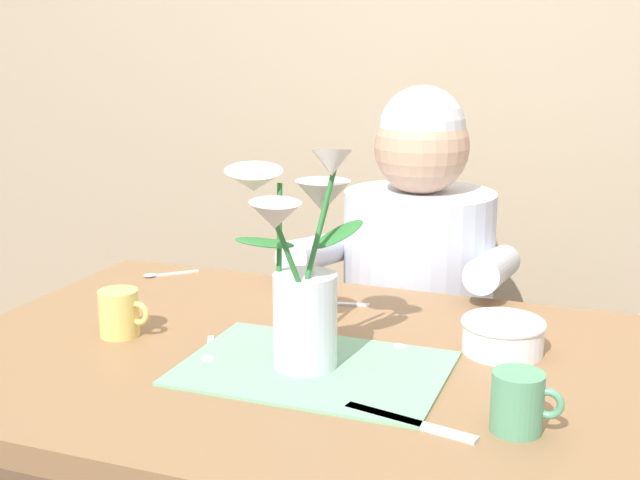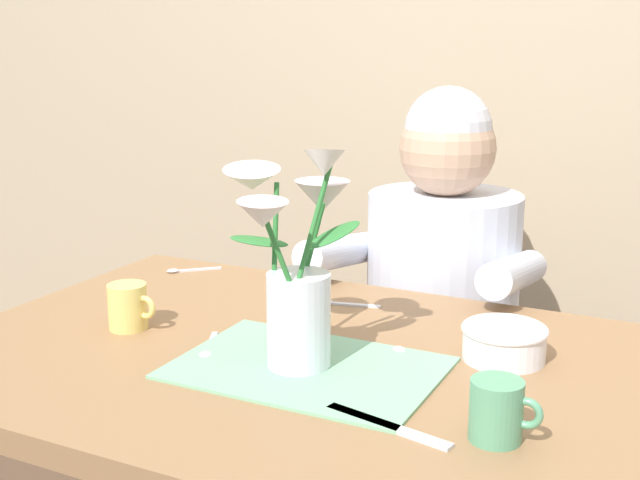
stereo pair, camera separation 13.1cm
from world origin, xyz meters
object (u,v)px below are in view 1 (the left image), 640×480
object	(u,v)px
ceramic_bowl	(503,335)
dinner_knife	(409,422)
ceramic_mug	(519,402)
coffee_cup	(120,313)
seated_person	(416,335)
flower_vase	(301,267)

from	to	relation	value
ceramic_bowl	dinner_knife	world-z (taller)	ceramic_bowl
ceramic_bowl	ceramic_mug	world-z (taller)	ceramic_mug
coffee_cup	ceramic_mug	bearing A→B (deg)	-9.79
seated_person	ceramic_mug	xyz separation A→B (m)	(0.32, -0.76, 0.22)
seated_person	coffee_cup	world-z (taller)	seated_person
ceramic_bowl	coffee_cup	bearing A→B (deg)	-166.34
seated_person	flower_vase	distance (m)	0.74
flower_vase	coffee_cup	xyz separation A→B (m)	(-0.34, 0.01, -0.12)
seated_person	coffee_cup	distance (m)	0.77
coffee_cup	seated_person	bearing A→B (deg)	60.64
flower_vase	ceramic_mug	xyz separation A→B (m)	(0.34, -0.10, -0.12)
ceramic_bowl	dinner_knife	size ratio (longest dim) A/B	0.72
ceramic_bowl	coffee_cup	distance (m)	0.64
seated_person	flower_vase	bearing A→B (deg)	-90.43
dinner_knife	ceramic_mug	distance (m)	0.14
seated_person	coffee_cup	size ratio (longest dim) A/B	12.20
ceramic_mug	coffee_cup	size ratio (longest dim) A/B	1.00
flower_vase	dinner_knife	bearing A→B (deg)	-33.29
seated_person	ceramic_mug	size ratio (longest dim) A/B	12.20
flower_vase	ceramic_bowl	xyz separation A→B (m)	(0.28, 0.16, -0.13)
ceramic_mug	ceramic_bowl	bearing A→B (deg)	102.36
flower_vase	ceramic_mug	world-z (taller)	flower_vase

